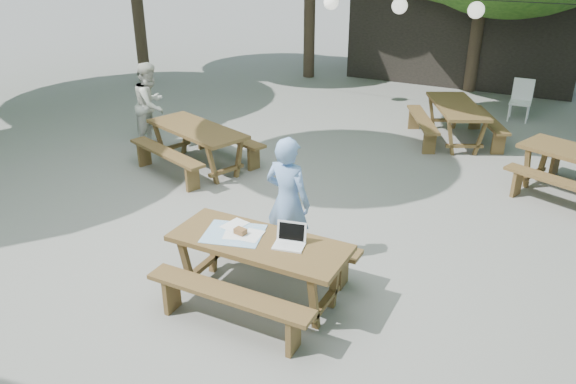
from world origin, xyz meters
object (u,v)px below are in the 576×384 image
(picnic_table_nw, at_px, (198,147))
(woman, at_px, (288,202))
(main_picnic_table, at_px, (260,268))
(second_person, at_px, (151,105))
(plastic_chair, at_px, (519,109))

(picnic_table_nw, relative_size, woman, 1.39)
(main_picnic_table, height_order, second_person, second_person)
(woman, distance_m, second_person, 5.08)
(woman, bearing_deg, main_picnic_table, 100.87)
(picnic_table_nw, relative_size, second_person, 1.43)
(picnic_table_nw, xyz_separation_m, second_person, (-1.48, 0.59, 0.42))
(main_picnic_table, xyz_separation_m, plastic_chair, (1.80, 8.53, -0.13))
(second_person, bearing_deg, main_picnic_table, -141.00)
(picnic_table_nw, bearing_deg, main_picnic_table, -25.66)
(picnic_table_nw, relative_size, plastic_chair, 2.57)
(main_picnic_table, bearing_deg, plastic_chair, 78.09)
(plastic_chair, bearing_deg, main_picnic_table, -102.69)
(picnic_table_nw, height_order, woman, woman)
(picnic_table_nw, bearing_deg, second_person, 177.69)
(woman, xyz_separation_m, plastic_chair, (1.89, 7.66, -0.58))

